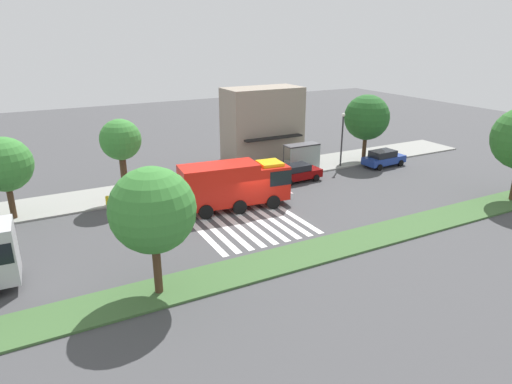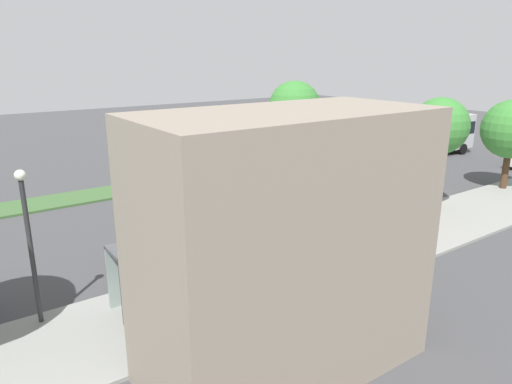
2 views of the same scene
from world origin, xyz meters
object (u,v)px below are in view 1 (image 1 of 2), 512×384
bus_stop_shelter (304,152)px  bench_near_shelter (268,170)px  fire_hydrant (107,200)px  parked_car_mid (297,172)px  street_lamp (342,135)px  sidewalk_tree_west (4,165)px  sidewalk_tree_center (121,141)px  sidewalk_tree_far_east (367,117)px  parked_car_east (384,158)px  median_tree_far_west (153,210)px  fire_truck (237,183)px

bus_stop_shelter → bench_near_shelter: bearing=180.0°
bench_near_shelter → fire_hydrant: (-15.20, -0.97, -0.10)m
bench_near_shelter → parked_car_mid: bearing=-60.5°
street_lamp → sidewalk_tree_west: 29.80m
bus_stop_shelter → sidewalk_tree_center: 17.89m
street_lamp → sidewalk_tree_center: (-21.59, 0.40, 1.66)m
sidewalk_tree_west → fire_hydrant: 7.60m
bus_stop_shelter → sidewalk_tree_far_east: 7.90m
sidewalk_tree_west → sidewalk_tree_center: 8.24m
parked_car_east → bus_stop_shelter: bus_stop_shelter is taller
bench_near_shelter → sidewalk_tree_far_east: sidewalk_tree_far_east is taller
street_lamp → sidewalk_tree_west: (-29.78, 0.40, 0.82)m
fire_hydrant → parked_car_mid: bearing=-5.8°
median_tree_far_west → sidewalk_tree_far_east: bearing=29.1°
street_lamp → fire_hydrant: street_lamp is taller
fire_hydrant → sidewalk_tree_far_east: bearing=1.1°
parked_car_east → median_tree_far_west: bearing=-158.1°
bench_near_shelter → fire_hydrant: 15.23m
parked_car_mid → bench_near_shelter: size_ratio=2.85×
bus_stop_shelter → sidewalk_tree_far_east: bearing=-3.6°
sidewalk_tree_west → median_tree_far_west: bearing=-66.5°
parked_car_east → fire_hydrant: (-27.26, 1.70, -0.37)m
sidewalk_tree_far_east → bench_near_shelter: bearing=177.6°
fire_truck → parked_car_mid: 8.56m
parked_car_east → sidewalk_tree_west: size_ratio=0.77×
parked_car_mid → street_lamp: street_lamp is taller
bench_near_shelter → parked_car_east: bearing=-12.5°
parked_car_east → fire_truck: bearing=-172.4°
parked_car_mid → bus_stop_shelter: (2.49, 2.67, 1.04)m
fire_truck → fire_hydrant: size_ratio=12.66×
street_lamp → sidewalk_tree_far_east: bearing=6.8°
median_tree_far_west → parked_car_mid: bearing=36.9°
sidewalk_tree_west → parked_car_east: bearing=-3.7°
sidewalk_tree_center → fire_hydrant: sidewalk_tree_center is taller
parked_car_mid → street_lamp: 7.18m
sidewalk_tree_far_east → fire_hydrant: bearing=-178.9°
fire_truck → fire_hydrant: bearing=156.4°
parked_car_mid → bus_stop_shelter: bus_stop_shelter is taller
parked_car_east → sidewalk_tree_far_east: (-0.71, 2.20, 3.88)m
parked_car_mid → median_tree_far_west: size_ratio=0.67×
street_lamp → sidewalk_tree_far_east: sidewalk_tree_far_east is taller
parked_car_east → bench_near_shelter: (-12.07, 2.67, -0.27)m
bench_near_shelter → sidewalk_tree_far_east: 12.10m
parked_car_mid → sidewalk_tree_center: (-15.12, 2.20, 4.19)m
fire_truck → median_tree_far_west: (-9.08, -9.25, 2.71)m
street_lamp → fire_truck: bearing=-159.9°
fire_truck → fire_hydrant: (-8.94, 5.11, -1.54)m
fire_truck → bus_stop_shelter: 11.92m
bench_near_shelter → sidewalk_tree_center: 14.32m
median_tree_far_west → fire_hydrant: (0.14, 14.36, -4.26)m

